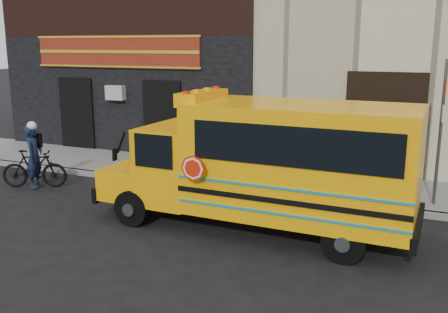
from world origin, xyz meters
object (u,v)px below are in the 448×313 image
at_px(sign_pole, 441,130).
at_px(bicycle, 34,169).
at_px(school_bus, 270,162).
at_px(cyclist, 35,158).

bearing_deg(sign_pole, bicycle, -167.60).
distance_m(sign_pole, bicycle, 10.59).
bearing_deg(bicycle, school_bus, -119.66).
distance_m(bicycle, cyclist, 0.35).
bearing_deg(cyclist, bicycle, 37.45).
bearing_deg(bicycle, sign_pole, -102.37).
bearing_deg(cyclist, school_bus, -113.29).
distance_m(school_bus, bicycle, 7.12).
relative_size(school_bus, cyclist, 4.05).
bearing_deg(school_bus, sign_pole, 41.59).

